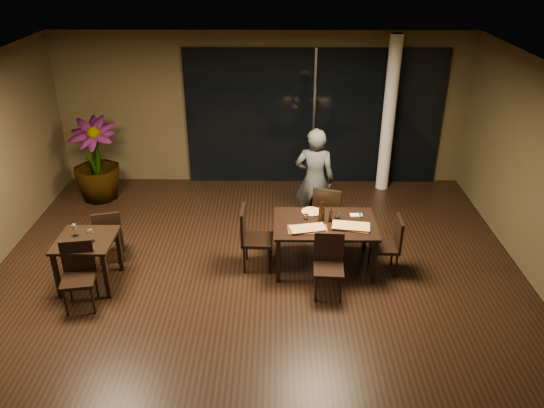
{
  "coord_description": "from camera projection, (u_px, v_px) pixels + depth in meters",
  "views": [
    {
      "loc": [
        0.29,
        -6.06,
        4.55
      ],
      "look_at": [
        0.22,
        0.81,
        1.05
      ],
      "focal_mm": 35.0,
      "sensor_mm": 36.0,
      "label": 1
    }
  ],
  "objects": [
    {
      "name": "ground",
      "position": [
        256.0,
        296.0,
        7.46
      ],
      "size": [
        8.0,
        8.0,
        0.0
      ],
      "primitive_type": "plane",
      "color": "black",
      "rests_on": "ground"
    },
    {
      "name": "wall_back",
      "position": [
        263.0,
        109.0,
        10.39
      ],
      "size": [
        8.0,
        0.1,
        3.0
      ],
      "primitive_type": "cube",
      "color": "#433A24",
      "rests_on": "ground"
    },
    {
      "name": "ceiling",
      "position": [
        253.0,
        84.0,
        6.1
      ],
      "size": [
        8.0,
        8.0,
        0.04
      ],
      "primitive_type": "cube",
      "color": "silver",
      "rests_on": "wall_back"
    },
    {
      "name": "window_panel",
      "position": [
        314.0,
        118.0,
        10.37
      ],
      "size": [
        5.0,
        0.06,
        2.7
      ],
      "primitive_type": "cube",
      "color": "black",
      "rests_on": "ground"
    },
    {
      "name": "column",
      "position": [
        389.0,
        115.0,
        10.02
      ],
      "size": [
        0.24,
        0.24,
        3.0
      ],
      "primitive_type": "cylinder",
      "color": "white",
      "rests_on": "ground"
    },
    {
      "name": "main_table",
      "position": [
        325.0,
        227.0,
        7.86
      ],
      "size": [
        1.5,
        1.0,
        0.75
      ],
      "color": "black",
      "rests_on": "ground"
    },
    {
      "name": "side_table",
      "position": [
        86.0,
        247.0,
        7.47
      ],
      "size": [
        0.8,
        0.8,
        0.75
      ],
      "color": "black",
      "rests_on": "ground"
    },
    {
      "name": "chair_main_far",
      "position": [
        328.0,
        211.0,
        8.59
      ],
      "size": [
        0.59,
        0.59,
        0.99
      ],
      "rotation": [
        0.0,
        0.0,
        2.79
      ],
      "color": "black",
      "rests_on": "ground"
    },
    {
      "name": "chair_main_near",
      "position": [
        329.0,
        262.0,
        7.35
      ],
      "size": [
        0.44,
        0.44,
        0.9
      ],
      "rotation": [
        0.0,
        0.0,
        -0.06
      ],
      "color": "black",
      "rests_on": "ground"
    },
    {
      "name": "chair_main_left",
      "position": [
        251.0,
        235.0,
        7.9
      ],
      "size": [
        0.47,
        0.47,
        0.99
      ],
      "rotation": [
        0.0,
        0.0,
        1.53
      ],
      "color": "black",
      "rests_on": "ground"
    },
    {
      "name": "chair_main_right",
      "position": [
        390.0,
        242.0,
        7.8
      ],
      "size": [
        0.42,
        0.42,
        0.9
      ],
      "rotation": [
        0.0,
        0.0,
        -1.59
      ],
      "color": "black",
      "rests_on": "ground"
    },
    {
      "name": "chair_side_far",
      "position": [
        109.0,
        233.0,
        8.06
      ],
      "size": [
        0.5,
        0.5,
        0.89
      ],
      "rotation": [
        0.0,
        0.0,
        3.4
      ],
      "color": "black",
      "rests_on": "ground"
    },
    {
      "name": "chair_side_near",
      "position": [
        78.0,
        271.0,
        7.1
      ],
      "size": [
        0.5,
        0.5,
        0.93
      ],
      "rotation": [
        0.0,
        0.0,
        0.17
      ],
      "color": "black",
      "rests_on": "ground"
    },
    {
      "name": "diner",
      "position": [
        315.0,
        180.0,
        8.82
      ],
      "size": [
        0.67,
        0.51,
        1.8
      ],
      "primitive_type": "imported",
      "rotation": [
        0.0,
        0.0,
        2.97
      ],
      "color": "#2F3234",
      "rests_on": "ground"
    },
    {
      "name": "potted_plant",
      "position": [
        95.0,
        160.0,
        9.9
      ],
      "size": [
        0.89,
        0.89,
        1.57
      ],
      "primitive_type": "imported",
      "rotation": [
        0.0,
        0.0,
        0.04
      ],
      "color": "#1F4B19",
      "rests_on": "ground"
    },
    {
      "name": "pizza_board_left",
      "position": [
        308.0,
        230.0,
        7.63
      ],
      "size": [
        0.58,
        0.31,
        0.01
      ],
      "primitive_type": "cube",
      "rotation": [
        0.0,
        0.0,
        0.03
      ],
      "color": "#462B16",
      "rests_on": "main_table"
    },
    {
      "name": "pizza_board_right",
      "position": [
        351.0,
        227.0,
        7.69
      ],
      "size": [
        0.59,
        0.4,
        0.01
      ],
      "primitive_type": "cube",
      "rotation": [
        0.0,
        0.0,
        -0.27
      ],
      "color": "#412515",
      "rests_on": "main_table"
    },
    {
      "name": "oblong_pizza_left",
      "position": [
        308.0,
        229.0,
        7.63
      ],
      "size": [
        0.52,
        0.32,
        0.02
      ],
      "primitive_type": null,
      "rotation": [
        0.0,
        0.0,
        0.22
      ],
      "color": "maroon",
      "rests_on": "pizza_board_left"
    },
    {
      "name": "oblong_pizza_right",
      "position": [
        351.0,
        226.0,
        7.69
      ],
      "size": [
        0.55,
        0.32,
        0.02
      ],
      "primitive_type": null,
      "rotation": [
        0.0,
        0.0,
        -0.15
      ],
      "color": "maroon",
      "rests_on": "pizza_board_right"
    },
    {
      "name": "round_pizza",
      "position": [
        311.0,
        212.0,
        8.12
      ],
      "size": [
        0.3,
        0.3,
        0.01
      ],
      "primitive_type": "cylinder",
      "color": "#B03113",
      "rests_on": "main_table"
    },
    {
      "name": "bottle_a",
      "position": [
        321.0,
        212.0,
        7.78
      ],
      "size": [
        0.07,
        0.07,
        0.33
      ],
      "primitive_type": null,
      "color": "black",
      "rests_on": "main_table"
    },
    {
      "name": "bottle_b",
      "position": [
        331.0,
        214.0,
        7.8
      ],
      "size": [
        0.05,
        0.05,
        0.25
      ],
      "primitive_type": null,
      "color": "black",
      "rests_on": "main_table"
    },
    {
      "name": "bottle_c",
      "position": [
        322.0,
        211.0,
        7.84
      ],
      "size": [
        0.06,
        0.06,
        0.29
      ],
      "primitive_type": null,
      "color": "black",
      "rests_on": "main_table"
    },
    {
      "name": "tumbler_left",
      "position": [
        306.0,
        217.0,
        7.91
      ],
      "size": [
        0.07,
        0.07,
        0.08
      ],
      "primitive_type": "cylinder",
      "color": "white",
      "rests_on": "main_table"
    },
    {
      "name": "tumbler_right",
      "position": [
        337.0,
        215.0,
        7.93
      ],
      "size": [
        0.08,
        0.08,
        0.1
      ],
      "primitive_type": "cylinder",
      "color": "white",
      "rests_on": "main_table"
    },
    {
      "name": "napkin_near",
      "position": [
        363.0,
        227.0,
        7.69
      ],
      "size": [
        0.2,
        0.15,
        0.01
      ],
      "primitive_type": "cube",
      "rotation": [
        0.0,
        0.0,
        -0.34
      ],
      "color": "white",
      "rests_on": "main_table"
    },
    {
      "name": "napkin_far",
      "position": [
        356.0,
        215.0,
        8.03
      ],
      "size": [
        0.18,
        0.11,
        0.01
      ],
      "primitive_type": "cube",
      "rotation": [
        0.0,
        0.0,
        0.04
      ],
      "color": "white",
      "rests_on": "main_table"
    },
    {
      "name": "wine_glass_a",
      "position": [
        75.0,
        230.0,
        7.44
      ],
      "size": [
        0.08,
        0.08,
        0.19
      ],
      "primitive_type": null,
      "color": "white",
      "rests_on": "side_table"
    },
    {
      "name": "wine_glass_b",
      "position": [
        90.0,
        235.0,
        7.31
      ],
      "size": [
        0.09,
        0.09,
        0.2
      ],
      "primitive_type": null,
      "color": "white",
      "rests_on": "side_table"
    },
    {
      "name": "side_napkin",
      "position": [
        80.0,
        247.0,
        7.2
      ],
      "size": [
        0.2,
        0.16,
        0.01
      ],
      "primitive_type": "cube",
      "rotation": [
        0.0,
        0.0,
        -0.3
      ],
      "color": "white",
      "rests_on": "side_table"
    }
  ]
}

